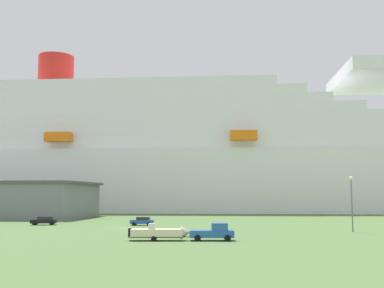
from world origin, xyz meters
name	(u,v)px	position (x,y,z in m)	size (l,w,h in m)	color
ground_plane	(150,219)	(0.00, 30.00, 0.00)	(600.00, 600.00, 0.00)	#4C6B38
cruise_ship	(157,159)	(-4.47, 75.41, 17.45)	(285.96, 40.93, 58.87)	white
pickup_truck	(214,232)	(15.32, -21.14, 1.04)	(5.70, 2.54, 2.20)	#2659A5
small_boat_on_trailer	(162,233)	(8.82, -21.51, 0.96)	(8.98, 2.35, 2.15)	#595960
street_lamp	(352,196)	(36.79, -6.72, 5.56)	(0.56, 0.56, 8.63)	slate
parked_car_blue_suv	(142,221)	(1.82, 6.63, 0.83)	(4.34, 2.16, 1.58)	#264C99
parked_car_black_coupe	(44,221)	(-17.12, 7.13, 0.83)	(4.99, 2.69, 1.58)	black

